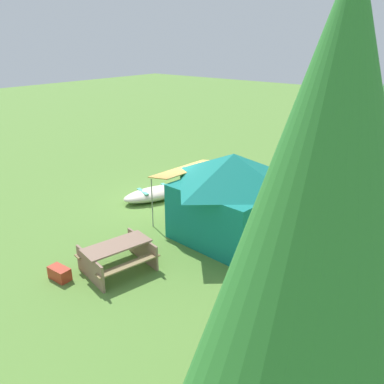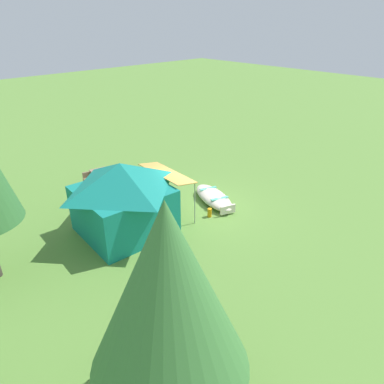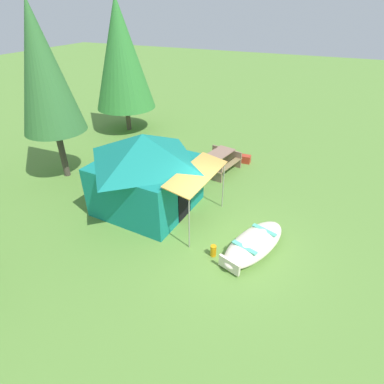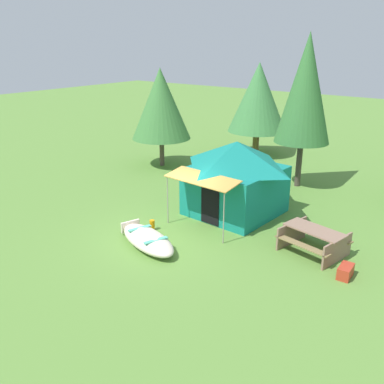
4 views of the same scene
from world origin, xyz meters
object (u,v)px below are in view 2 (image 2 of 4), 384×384
cooler_box (106,174)px  beached_rowboat (214,197)px  picnic_table (104,180)px  canvas_cabin_tent (123,197)px  pine_tree_side (168,292)px  fuel_can (210,213)px

cooler_box → beached_rowboat: bearing=-161.0°
beached_rowboat → picnic_table: (4.22, 2.71, 0.23)m
canvas_cabin_tent → picnic_table: size_ratio=2.03×
cooler_box → pine_tree_side: size_ratio=0.12×
beached_rowboat → picnic_table: picnic_table is taller
beached_rowboat → pine_tree_side: size_ratio=0.57×
picnic_table → fuel_can: (-4.91, -1.73, -0.30)m
fuel_can → pine_tree_side: 8.30m
picnic_table → cooler_box: bearing=-33.4°
pine_tree_side → cooler_box: bearing=-25.2°
cooler_box → pine_tree_side: (-10.99, 5.17, 2.93)m
picnic_table → pine_tree_side: (-9.74, 4.35, 2.63)m
canvas_cabin_tent → pine_tree_side: size_ratio=0.86×
cooler_box → fuel_can: bearing=-171.6°
canvas_cabin_tent → pine_tree_side: bearing=153.5°
picnic_table → fuel_can: size_ratio=5.75×
cooler_box → fuel_can: 6.23m
picnic_table → cooler_box: picnic_table is taller
canvas_cabin_tent → cooler_box: (4.76, -2.06, -1.22)m
canvas_cabin_tent → pine_tree_side: 7.17m
canvas_cabin_tent → picnic_table: bearing=-19.4°
canvas_cabin_tent → cooler_box: 5.33m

